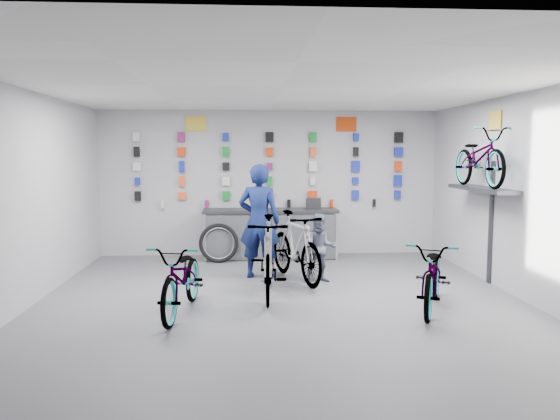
{
  "coord_description": "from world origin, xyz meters",
  "views": [
    {
      "loc": [
        -0.51,
        -7.35,
        2.13
      ],
      "look_at": [
        0.05,
        1.4,
        1.21
      ],
      "focal_mm": 35.0,
      "sensor_mm": 36.0,
      "label": 1
    }
  ],
  "objects": [
    {
      "name": "bike_left",
      "position": [
        -1.34,
        -0.22,
        0.49
      ],
      "size": [
        0.88,
        1.92,
        0.97
      ],
      "primitive_type": "imported",
      "rotation": [
        0.0,
        0.0,
        -0.13
      ],
      "color": "gray",
      "rests_on": "floor"
    },
    {
      "name": "clerk",
      "position": [
        -0.27,
        1.83,
        0.98
      ],
      "size": [
        0.81,
        0.63,
        1.95
      ],
      "primitive_type": "imported",
      "rotation": [
        0.0,
        0.0,
        2.89
      ],
      "color": "#0F1A4B",
      "rests_on": "floor"
    },
    {
      "name": "register",
      "position": [
        0.87,
        3.55,
        1.11
      ],
      "size": [
        0.34,
        0.35,
        0.22
      ],
      "primitive_type": "cube",
      "rotation": [
        0.0,
        0.0,
        -0.22
      ],
      "color": "black",
      "rests_on": "counter"
    },
    {
      "name": "floor",
      "position": [
        0.0,
        0.0,
        0.0
      ],
      "size": [
        8.0,
        8.0,
        0.0
      ],
      "primitive_type": "plane",
      "color": "#4D4D52",
      "rests_on": "ground"
    },
    {
      "name": "spare_wheel",
      "position": [
        -1.03,
        3.17,
        0.38
      ],
      "size": [
        0.77,
        0.19,
        0.77
      ],
      "rotation": [
        0.0,
        0.0,
        -0.03
      ],
      "color": "black",
      "rests_on": "floor"
    },
    {
      "name": "sign_side",
      "position": [
        3.48,
        1.2,
        2.65
      ],
      "size": [
        0.02,
        0.4,
        0.3
      ],
      "primitive_type": "cube",
      "color": "gold",
      "rests_on": "wall_right"
    },
    {
      "name": "sign_right",
      "position": [
        1.6,
        3.98,
        2.72
      ],
      "size": [
        0.42,
        0.02,
        0.3
      ],
      "primitive_type": "cube",
      "color": "#C4390D",
      "rests_on": "wall_back"
    },
    {
      "name": "customer",
      "position": [
        0.72,
        1.44,
        0.57
      ],
      "size": [
        0.55,
        0.43,
        1.14
      ],
      "primitive_type": "imported",
      "rotation": [
        0.0,
        0.0,
        -0.0
      ],
      "color": "#4F546C",
      "rests_on": "floor"
    },
    {
      "name": "wall_right",
      "position": [
        3.5,
        0.0,
        1.5
      ],
      "size": [
        0.0,
        8.0,
        8.0
      ],
      "primitive_type": "plane",
      "rotation": [
        1.57,
        0.0,
        -1.57
      ],
      "color": "#B1B1B3",
      "rests_on": "floor"
    },
    {
      "name": "bike_center",
      "position": [
        -0.17,
        0.58,
        0.6
      ],
      "size": [
        0.68,
        2.02,
        1.2
      ],
      "primitive_type": "imported",
      "rotation": [
        0.0,
        0.0,
        -0.06
      ],
      "color": "gray",
      "rests_on": "floor"
    },
    {
      "name": "sign_left",
      "position": [
        -1.5,
        3.98,
        2.72
      ],
      "size": [
        0.42,
        0.02,
        0.3
      ],
      "primitive_type": "cube",
      "color": "gold",
      "rests_on": "wall_back"
    },
    {
      "name": "bike_service",
      "position": [
        0.32,
        1.57,
        0.58
      ],
      "size": [
        1.14,
        2.0,
        1.16
      ],
      "primitive_type": "imported",
      "rotation": [
        0.0,
        0.0,
        0.33
      ],
      "color": "gray",
      "rests_on": "floor"
    },
    {
      "name": "wall_back",
      "position": [
        0.0,
        4.0,
        1.5
      ],
      "size": [
        7.0,
        0.0,
        7.0
      ],
      "primitive_type": "plane",
      "rotation": [
        1.57,
        0.0,
        0.0
      ],
      "color": "#B1B1B3",
      "rests_on": "floor"
    },
    {
      "name": "merch_wall",
      "position": [
        0.15,
        3.93,
        1.81
      ],
      "size": [
        5.57,
        0.08,
        1.56
      ],
      "color": "black",
      "rests_on": "wall_back"
    },
    {
      "name": "wall_left",
      "position": [
        -3.5,
        0.0,
        1.5
      ],
      "size": [
        0.0,
        8.0,
        8.0
      ],
      "primitive_type": "plane",
      "rotation": [
        1.57,
        0.0,
        1.57
      ],
      "color": "#B1B1B3",
      "rests_on": "floor"
    },
    {
      "name": "bike_right",
      "position": [
        2.04,
        -0.25,
        0.49
      ],
      "size": [
        1.34,
        1.96,
        0.97
      ],
      "primitive_type": "imported",
      "rotation": [
        0.0,
        0.0,
        -0.41
      ],
      "color": "gray",
      "rests_on": "floor"
    },
    {
      "name": "ceiling",
      "position": [
        0.0,
        0.0,
        3.0
      ],
      "size": [
        8.0,
        8.0,
        0.0
      ],
      "primitive_type": "plane",
      "rotation": [
        3.14,
        0.0,
        0.0
      ],
      "color": "white",
      "rests_on": "wall_back"
    },
    {
      "name": "wall_bracket",
      "position": [
        3.33,
        1.2,
        1.46
      ],
      "size": [
        0.39,
        1.9,
        2.0
      ],
      "color": "#333338",
      "rests_on": "wall_right"
    },
    {
      "name": "bike_wall",
      "position": [
        3.25,
        1.2,
        2.05
      ],
      "size": [
        0.63,
        1.8,
        0.95
      ],
      "primitive_type": "imported",
      "color": "gray",
      "rests_on": "wall_bracket"
    },
    {
      "name": "wall_front",
      "position": [
        0.0,
        -4.0,
        1.5
      ],
      "size": [
        7.0,
        0.0,
        7.0
      ],
      "primitive_type": "plane",
      "rotation": [
        -1.57,
        0.0,
        0.0
      ],
      "color": "#B1B1B3",
      "rests_on": "floor"
    },
    {
      "name": "counter",
      "position": [
        0.0,
        3.54,
        0.49
      ],
      "size": [
        2.7,
        0.66,
        1.0
      ],
      "color": "black",
      "rests_on": "floor"
    }
  ]
}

